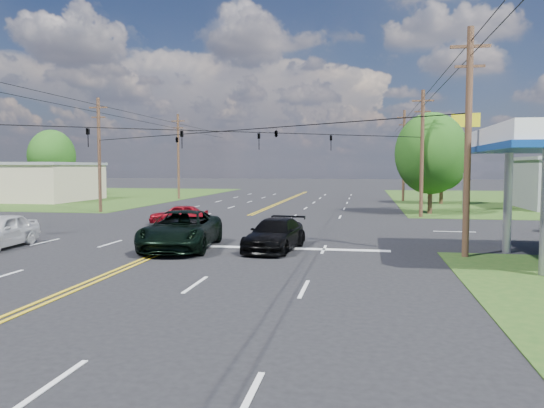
% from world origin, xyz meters
% --- Properties ---
extents(ground, '(280.00, 280.00, 0.00)m').
position_xyz_m(ground, '(0.00, 12.00, 0.00)').
color(ground, black).
rests_on(ground, ground).
extents(grass_nw, '(46.00, 48.00, 0.03)m').
position_xyz_m(grass_nw, '(-35.00, 44.00, 0.00)').
color(grass_nw, '#204516').
rests_on(grass_nw, ground).
extents(stop_bar, '(10.00, 0.50, 0.02)m').
position_xyz_m(stop_bar, '(5.00, 4.00, 0.00)').
color(stop_bar, silver).
rests_on(stop_bar, ground).
extents(retail_nw, '(16.00, 11.00, 4.00)m').
position_xyz_m(retail_nw, '(-30.00, 34.00, 2.00)').
color(retail_nw, '#BFB48F').
rests_on(retail_nw, ground).
extents(pole_se, '(1.60, 0.28, 9.50)m').
position_xyz_m(pole_se, '(13.00, 3.00, 4.92)').
color(pole_se, '#482E1E').
rests_on(pole_se, ground).
extents(pole_nw, '(1.60, 0.28, 9.50)m').
position_xyz_m(pole_nw, '(-13.00, 21.00, 4.92)').
color(pole_nw, '#482E1E').
rests_on(pole_nw, ground).
extents(pole_ne, '(1.60, 0.28, 9.50)m').
position_xyz_m(pole_ne, '(13.00, 21.00, 4.92)').
color(pole_ne, '#482E1E').
rests_on(pole_ne, ground).
extents(pole_left_far, '(1.60, 0.28, 10.00)m').
position_xyz_m(pole_left_far, '(-13.00, 40.00, 5.17)').
color(pole_left_far, '#482E1E').
rests_on(pole_left_far, ground).
extents(pole_right_far, '(1.60, 0.28, 10.00)m').
position_xyz_m(pole_right_far, '(13.00, 40.00, 5.17)').
color(pole_right_far, '#482E1E').
rests_on(pole_right_far, ground).
extents(span_wire_signals, '(26.00, 18.00, 1.13)m').
position_xyz_m(span_wire_signals, '(0.00, 12.00, 6.00)').
color(span_wire_signals, black).
rests_on(span_wire_signals, ground).
extents(power_lines, '(26.04, 100.00, 0.64)m').
position_xyz_m(power_lines, '(0.00, 10.00, 8.60)').
color(power_lines, black).
rests_on(power_lines, ground).
extents(tree_right_a, '(5.70, 5.70, 8.18)m').
position_xyz_m(tree_right_a, '(14.00, 24.00, 4.87)').
color(tree_right_a, '#482E1E').
rests_on(tree_right_a, ground).
extents(tree_right_b, '(4.94, 4.94, 7.09)m').
position_xyz_m(tree_right_b, '(16.50, 36.00, 4.22)').
color(tree_right_b, '#482E1E').
rests_on(tree_right_b, ground).
extents(tree_far_l, '(6.08, 6.08, 8.72)m').
position_xyz_m(tree_far_l, '(-32.00, 44.00, 5.19)').
color(tree_far_l, '#482E1E').
rests_on(tree_far_l, ground).
extents(pickup_dkgreen, '(3.52, 6.58, 1.76)m').
position_xyz_m(pickup_dkgreen, '(0.50, 3.10, 0.88)').
color(pickup_dkgreen, black).
rests_on(pickup_dkgreen, ground).
extents(suv_black, '(2.60, 5.14, 1.43)m').
position_xyz_m(suv_black, '(4.82, 3.50, 0.71)').
color(suv_black, black).
rests_on(suv_black, ground).
extents(sedan_red, '(4.05, 2.07, 1.32)m').
position_xyz_m(sedan_red, '(-3.21, 13.00, 0.66)').
color(sedan_red, maroon).
rests_on(sedan_red, ground).
extents(polesign_ne, '(2.28, 0.56, 8.26)m').
position_xyz_m(polesign_ne, '(17.00, 26.33, 6.46)').
color(polesign_ne, '#A5A5AA').
rests_on(polesign_ne, ground).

